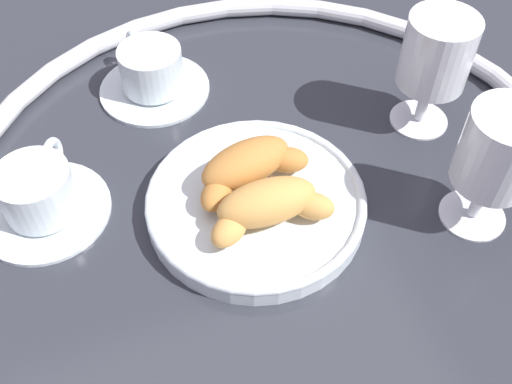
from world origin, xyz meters
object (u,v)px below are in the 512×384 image
croissant_small (268,206)px  coffee_cup_near (152,73)px  juice_glass_right (436,56)px  croissant_large (247,166)px  pastry_plate (256,202)px  juice_glass_left (499,155)px  coffee_cup_far (40,195)px

croissant_small → coffee_cup_near: bearing=-79.5°
coffee_cup_near → juice_glass_right: (-0.28, 0.17, 0.07)m
croissant_large → coffee_cup_near: bearing=-76.7°
pastry_plate → juice_glass_right: bearing=-166.7°
croissant_small → juice_glass_left: juice_glass_left is taller
croissant_large → coffee_cup_far: size_ratio=0.99×
pastry_plate → juice_glass_right: size_ratio=1.62×
croissant_small → juice_glass_left: (-0.21, 0.06, 0.05)m
coffee_cup_near → juice_glass_right: 0.33m
juice_glass_right → coffee_cup_near: bearing=-31.5°
croissant_small → pastry_plate: bearing=-89.8°
croissant_large → juice_glass_left: bearing=150.9°
coffee_cup_far → croissant_small: bearing=151.6°
croissant_small → juice_glass_right: bearing=-159.7°
pastry_plate → croissant_large: (-0.00, -0.02, 0.03)m
coffee_cup_far → juice_glass_right: 0.44m
pastry_plate → croissant_large: bearing=-90.8°
croissant_large → croissant_small: (0.00, 0.06, 0.00)m
croissant_large → coffee_cup_far: bearing=-15.2°
coffee_cup_near → juice_glass_left: 0.41m
juice_glass_left → juice_glass_right: same height
croissant_large → coffee_cup_far: (0.20, -0.06, -0.02)m
coffee_cup_near → pastry_plate: bearing=101.8°
coffee_cup_near → juice_glass_left: (-0.25, 0.31, 0.07)m
croissant_large → juice_glass_left: 0.24m
pastry_plate → croissant_small: 0.04m
coffee_cup_near → juice_glass_left: juice_glass_left is taller
juice_glass_left → juice_glass_right: size_ratio=1.00×
pastry_plate → croissant_small: croissant_small is taller
croissant_large → juice_glass_right: (-0.23, -0.03, 0.05)m
pastry_plate → juice_glass_left: juice_glass_left is taller
croissant_small → juice_glass_right: size_ratio=0.98×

